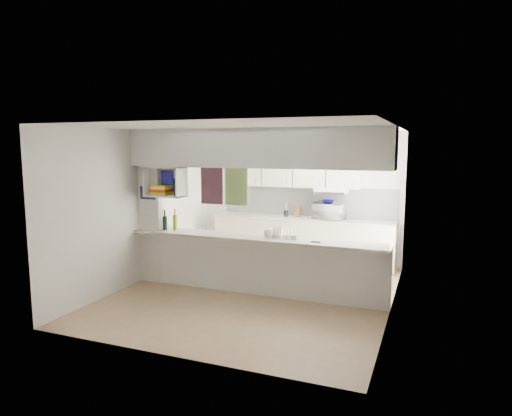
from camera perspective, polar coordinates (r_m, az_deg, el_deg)
The scene contains 16 objects.
floor at distance 7.43m, azimuth -0.21°, elevation -10.56°, with size 4.80×4.80×0.00m, color #9B775A.
ceiling at distance 7.05m, azimuth -0.22°, elevation 9.92°, with size 4.80×4.80×0.00m, color white.
wall_back at distance 9.38m, azimuth 5.22°, elevation 1.40°, with size 4.20×4.20×0.00m, color silver.
wall_left at distance 8.13m, azimuth -14.10°, elevation 0.22°, with size 4.80×4.80×0.00m, color silver.
wall_right at distance 6.65m, azimuth 16.85°, elevation -1.52°, with size 4.80×4.80×0.00m, color silver.
servery_partition at distance 7.15m, azimuth -1.51°, elevation 2.34°, with size 4.20×0.50×2.60m.
cubby_shelf at distance 7.74m, azimuth -11.25°, elevation 2.99°, with size 0.65×0.35×0.50m.
kitchen_run at distance 9.15m, azimuth 5.68°, elevation -1.77°, with size 3.60×0.63×2.24m.
microwave at distance 8.96m, azimuth 9.12°, elevation -0.40°, with size 0.57×0.39×0.32m, color white.
bowl at distance 8.92m, azimuth 9.02°, elevation 0.78°, with size 0.24×0.24×0.06m, color #100D93.
dish_rack at distance 7.09m, azimuth 3.03°, elevation -3.13°, with size 0.40×0.33×0.19m.
cup at distance 7.04m, azimuth 1.51°, elevation -3.28°, with size 0.13×0.13×0.10m, color white.
wine_bottles at distance 7.88m, azimuth -10.68°, elevation -1.74°, with size 0.22×0.15×0.36m.
plastic_tubs at distance 6.97m, azimuth 5.03°, elevation -3.70°, with size 0.49×0.18×0.07m.
utensil_jar at distance 9.23m, azimuth 3.75°, elevation -0.67°, with size 0.09×0.09×0.13m, color black.
knife_block at distance 9.18m, azimuth 5.22°, elevation -0.46°, with size 0.11×0.08×0.21m, color brown.
Camera 1 is at (2.61, -6.55, 2.33)m, focal length 32.00 mm.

